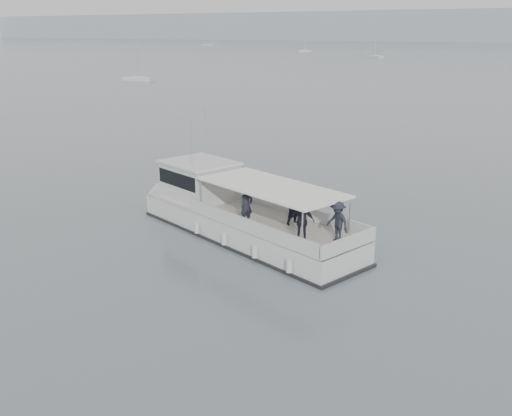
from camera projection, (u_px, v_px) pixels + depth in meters
The scene contains 3 objects.
ground at pixel (377, 234), 28.57m from camera, with size 1400.00×1400.00×0.00m, color #545E63.
tour_boat at pixel (231, 212), 28.72m from camera, with size 14.41×7.55×6.13m.
moored_fleet at pixel (462, 59), 195.29m from camera, with size 419.69×299.34×10.38m.
Camera 1 is at (7.86, -26.43, 9.76)m, focal length 40.00 mm.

